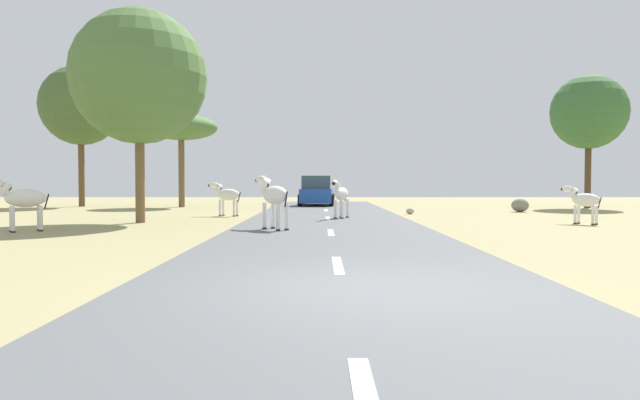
{
  "coord_description": "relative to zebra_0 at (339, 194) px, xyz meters",
  "views": [
    {
      "loc": [
        -0.56,
        -7.41,
        1.45
      ],
      "look_at": [
        -0.49,
        9.61,
        0.9
      ],
      "focal_mm": 31.65,
      "sensor_mm": 36.0,
      "label": 1
    }
  ],
  "objects": [
    {
      "name": "ground_plane",
      "position": [
        -0.23,
        -14.1,
        -0.96
      ],
      "size": [
        90.0,
        90.0,
        0.0
      ],
      "primitive_type": "plane",
      "color": "#998E60"
    },
    {
      "name": "tree_1",
      "position": [
        -14.69,
        11.31,
        4.88
      ],
      "size": [
        4.59,
        4.59,
        8.16
      ],
      "color": "brown",
      "rests_on": "ground_plane"
    },
    {
      "name": "zebra_4",
      "position": [
        8.2,
        -2.33,
        -0.15
      ],
      "size": [
        1.03,
        1.25,
        1.36
      ],
      "rotation": [
        0.0,
        0.0,
        0.65
      ],
      "color": "silver",
      "rests_on": "ground_plane"
    },
    {
      "name": "rock_0",
      "position": [
        8.78,
        5.39,
        -0.64
      ],
      "size": [
        0.82,
        0.63,
        0.64
      ],
      "primitive_type": "ellipsoid",
      "color": "gray",
      "rests_on": "ground_plane"
    },
    {
      "name": "tree_3",
      "position": [
        -8.68,
        10.59,
        3.52
      ],
      "size": [
        4.09,
        4.09,
        5.25
      ],
      "color": "brown",
      "rests_on": "ground_plane"
    },
    {
      "name": "tree_0",
      "position": [
        14.02,
        9.63,
        4.3
      ],
      "size": [
        4.08,
        4.08,
        7.33
      ],
      "color": "#4C3823",
      "rests_on": "ground_plane"
    },
    {
      "name": "car_0",
      "position": [
        -0.98,
        11.74,
        -0.12
      ],
      "size": [
        2.16,
        4.41,
        1.74
      ],
      "rotation": [
        0.0,
        0.0,
        -0.04
      ],
      "color": "#1E479E",
      "rests_on": "road"
    },
    {
      "name": "tree_2",
      "position": [
        -7.13,
        -1.66,
        4.15
      ],
      "size": [
        4.71,
        4.71,
        7.48
      ],
      "color": "brown",
      "rests_on": "ground_plane"
    },
    {
      "name": "zebra_1",
      "position": [
        -9.38,
        -5.28,
        -0.01
      ],
      "size": [
        1.48,
        1.19,
        1.6
      ],
      "rotation": [
        0.0,
        0.0,
        2.2
      ],
      "color": "silver",
      "rests_on": "ground_plane"
    },
    {
      "name": "zebra_2",
      "position": [
        -4.71,
        2.12,
        -0.08
      ],
      "size": [
        1.5,
        0.81,
        1.48
      ],
      "rotation": [
        0.0,
        0.0,
        1.2
      ],
      "color": "silver",
      "rests_on": "ground_plane"
    },
    {
      "name": "road",
      "position": [
        -0.49,
        -14.1,
        -0.94
      ],
      "size": [
        6.0,
        64.0,
        0.05
      ],
      "primitive_type": "cube",
      "color": "#56595B",
      "rests_on": "ground_plane"
    },
    {
      "name": "rock_2",
      "position": [
        3.24,
        3.67,
        -0.83
      ],
      "size": [
        0.36,
        0.29,
        0.27
      ],
      "primitive_type": "ellipsoid",
      "color": "#A89E8C",
      "rests_on": "ground_plane"
    },
    {
      "name": "zebra_3",
      "position": [
        -2.15,
        -5.04,
        0.07
      ],
      "size": [
        1.24,
        1.53,
        1.65
      ],
      "rotation": [
        0.0,
        0.0,
        0.64
      ],
      "color": "silver",
      "rests_on": "road"
    },
    {
      "name": "lane_markings",
      "position": [
        -0.49,
        -15.1,
        -0.91
      ],
      "size": [
        0.16,
        56.0,
        0.01
      ],
      "color": "silver",
      "rests_on": "road"
    },
    {
      "name": "zebra_0",
      "position": [
        0.0,
        0.0,
        0.0
      ],
      "size": [
        0.81,
        1.56,
        1.53
      ],
      "rotation": [
        0.0,
        0.0,
        2.79
      ],
      "color": "silver",
      "rests_on": "road"
    }
  ]
}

